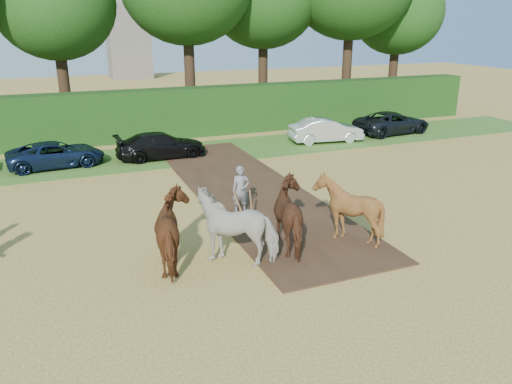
{
  "coord_description": "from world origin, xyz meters",
  "views": [
    {
      "loc": [
        -5.83,
        -12.06,
        6.89
      ],
      "look_at": [
        0.21,
        2.79,
        1.4
      ],
      "focal_mm": 35.0,
      "sensor_mm": 36.0,
      "label": 1
    }
  ],
  "objects": [
    {
      "name": "ground",
      "position": [
        0.0,
        0.0,
        0.0
      ],
      "size": [
        120.0,
        120.0,
        0.0
      ],
      "primitive_type": "plane",
      "color": "gold",
      "rests_on": "ground"
    },
    {
      "name": "parked_cars",
      "position": [
        -0.23,
        13.92,
        0.7
      ],
      "size": [
        35.93,
        3.01,
        1.45
      ],
      "color": "#B3B6BA",
      "rests_on": "ground"
    },
    {
      "name": "grass_verge",
      "position": [
        0.0,
        14.0,
        0.01
      ],
      "size": [
        50.0,
        5.0,
        0.03
      ],
      "primitive_type": "cube",
      "color": "#38601E",
      "rests_on": "ground"
    },
    {
      "name": "earth_strip",
      "position": [
        1.5,
        7.0,
        0.03
      ],
      "size": [
        4.5,
        17.0,
        0.05
      ],
      "primitive_type": "cube",
      "color": "#472D1C",
      "rests_on": "ground"
    },
    {
      "name": "hedgerow",
      "position": [
        0.0,
        18.5,
        1.5
      ],
      "size": [
        46.0,
        1.6,
        3.0
      ],
      "primitive_type": "cube",
      "color": "#14380F",
      "rests_on": "ground"
    },
    {
      "name": "plough_team",
      "position": [
        -0.12,
        1.11,
        1.09
      ],
      "size": [
        7.41,
        5.16,
        2.19
      ],
      "color": "#5D3217",
      "rests_on": "ground"
    }
  ]
}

